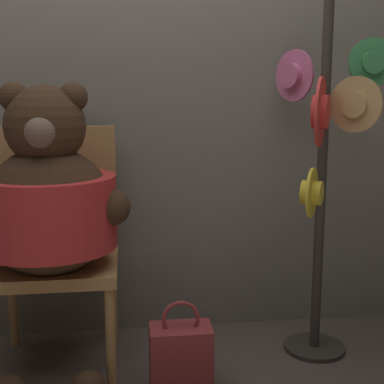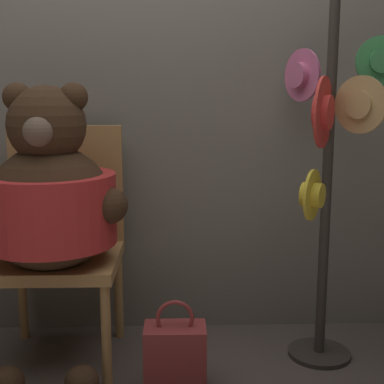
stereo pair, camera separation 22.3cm
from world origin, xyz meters
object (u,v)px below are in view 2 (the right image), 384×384
at_px(chair, 62,236).
at_px(handbag_on_ground, 175,357).
at_px(hat_display_rack, 328,164).
at_px(teddy_bear, 50,201).

relative_size(chair, handbag_on_ground, 2.73).
xyz_separation_m(hat_display_rack, handbag_on_ground, (-0.65, -0.24, -0.74)).
height_order(hat_display_rack, handbag_on_ground, hat_display_rack).
bearing_deg(chair, hat_display_rack, -5.34).
bearing_deg(chair, teddy_bear, -90.42).
relative_size(hat_display_rack, handbag_on_ground, 4.15).
height_order(teddy_bear, handbag_on_ground, teddy_bear).
bearing_deg(handbag_on_ground, chair, 145.47).
bearing_deg(teddy_bear, handbag_on_ground, -18.58).
bearing_deg(teddy_bear, hat_display_rack, 3.47).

